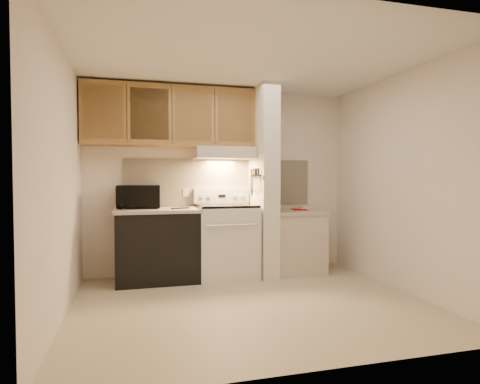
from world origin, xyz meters
name	(u,v)px	position (x,y,z in m)	size (l,w,h in m)	color
floor	(251,303)	(0.00, 0.00, 0.00)	(3.60, 3.60, 0.00)	#C8B895
ceiling	(252,59)	(0.00, 0.00, 2.50)	(3.60, 3.60, 0.00)	white
wall_back	(220,181)	(0.00, 1.50, 1.25)	(3.60, 0.02, 2.50)	silver
wall_left	(61,183)	(-1.80, 0.00, 1.25)	(0.02, 3.00, 2.50)	silver
wall_right	(403,182)	(1.80, 0.00, 1.25)	(0.02, 3.00, 2.50)	silver
backsplash	(221,182)	(0.00, 1.49, 1.24)	(2.60, 0.02, 0.63)	#F2E3C6
range_body	(226,242)	(0.00, 1.16, 0.46)	(0.76, 0.65, 0.92)	silver
oven_window	(232,243)	(0.00, 0.84, 0.50)	(0.50, 0.01, 0.30)	black
oven_handle	(233,225)	(0.00, 0.80, 0.72)	(0.02, 0.02, 0.65)	silver
cooktop	(226,206)	(0.00, 1.16, 0.94)	(0.74, 0.64, 0.03)	black
range_backguard	(221,196)	(0.00, 1.44, 1.05)	(0.76, 0.08, 0.20)	silver
range_display	(222,196)	(0.00, 1.40, 1.05)	(0.10, 0.01, 0.04)	black
range_knob_left_outer	(202,196)	(-0.28, 1.40, 1.05)	(0.05, 0.05, 0.02)	silver
range_knob_left_inner	(209,196)	(-0.18, 1.40, 1.05)	(0.05, 0.05, 0.02)	silver
range_knob_right_inner	(235,196)	(0.18, 1.40, 1.05)	(0.05, 0.05, 0.02)	silver
range_knob_right_outer	(242,196)	(0.28, 1.40, 1.05)	(0.05, 0.05, 0.02)	silver
dishwasher_front	(157,247)	(-0.88, 1.17, 0.43)	(1.00, 0.63, 0.87)	black
left_countertop	(157,210)	(-0.88, 1.17, 0.89)	(1.04, 0.67, 0.04)	#BCAC99
spoon_rest	(180,208)	(-0.60, 1.10, 0.92)	(0.23, 0.07, 0.02)	black
teal_jar	(154,203)	(-0.91, 1.39, 0.96)	(0.10, 0.10, 0.11)	#2C706A
outlet	(186,192)	(-0.48, 1.48, 1.10)	(0.08, 0.01, 0.12)	beige
microwave	(139,197)	(-1.10, 1.31, 1.06)	(0.53, 0.36, 0.29)	black
partition_pillar	(263,181)	(0.51, 1.15, 1.25)	(0.22, 0.70, 2.50)	silver
pillar_trim	(255,178)	(0.39, 1.15, 1.30)	(0.01, 0.70, 0.04)	olive
knife_strip	(256,176)	(0.39, 1.10, 1.32)	(0.02, 0.42, 0.04)	black
knife_blade_a	(259,184)	(0.38, 0.94, 1.22)	(0.01, 0.04, 0.16)	silver
knife_handle_a	(259,172)	(0.38, 0.94, 1.37)	(0.02, 0.02, 0.10)	black
knife_blade_b	(257,185)	(0.38, 1.01, 1.21)	(0.01, 0.04, 0.18)	silver
knife_handle_b	(257,172)	(0.38, 1.02, 1.37)	(0.02, 0.02, 0.10)	black
knife_blade_c	(255,185)	(0.38, 1.09, 1.20)	(0.01, 0.04, 0.20)	silver
knife_handle_c	(255,172)	(0.38, 1.09, 1.37)	(0.02, 0.02, 0.10)	black
knife_blade_d	(253,184)	(0.38, 1.17, 1.22)	(0.01, 0.04, 0.16)	silver
knife_handle_d	(253,172)	(0.38, 1.18, 1.37)	(0.02, 0.02, 0.10)	black
knife_blade_e	(251,184)	(0.38, 1.26, 1.21)	(0.01, 0.04, 0.18)	silver
knife_handle_e	(251,172)	(0.38, 1.27, 1.37)	(0.02, 0.02, 0.10)	black
oven_mitt	(250,186)	(0.38, 1.32, 1.19)	(0.03, 0.09, 0.21)	slate
right_cab_base	(295,243)	(0.97, 1.15, 0.40)	(0.70, 0.60, 0.81)	beige
right_countertop	(295,212)	(0.97, 1.15, 0.83)	(0.74, 0.64, 0.04)	#BCAC99
red_folder	(299,209)	(1.07, 1.25, 0.85)	(0.19, 0.26, 0.01)	#B00605
white_box	(305,208)	(1.19, 1.33, 0.87)	(0.16, 0.10, 0.04)	white
range_hood	(224,153)	(0.00, 1.28, 1.62)	(0.78, 0.44, 0.15)	beige
hood_lip	(227,156)	(0.00, 1.07, 1.58)	(0.78, 0.04, 0.06)	beige
upper_cabinets	(171,117)	(-0.69, 1.32, 2.08)	(2.18, 0.33, 0.77)	olive
cab_door_a	(103,112)	(-1.51, 1.17, 2.08)	(0.46, 0.01, 0.63)	olive
cab_gap_a	(127,113)	(-1.23, 1.16, 2.08)	(0.01, 0.01, 0.73)	black
cab_door_b	(150,114)	(-0.96, 1.17, 2.08)	(0.46, 0.01, 0.63)	olive
cab_gap_b	(172,115)	(-0.69, 1.16, 2.08)	(0.01, 0.01, 0.73)	black
cab_door_c	(194,116)	(-0.42, 1.17, 2.08)	(0.46, 0.01, 0.63)	olive
cab_gap_c	(215,116)	(-0.14, 1.16, 2.08)	(0.01, 0.01, 0.73)	black
cab_door_d	(235,117)	(0.13, 1.17, 2.08)	(0.46, 0.01, 0.63)	olive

